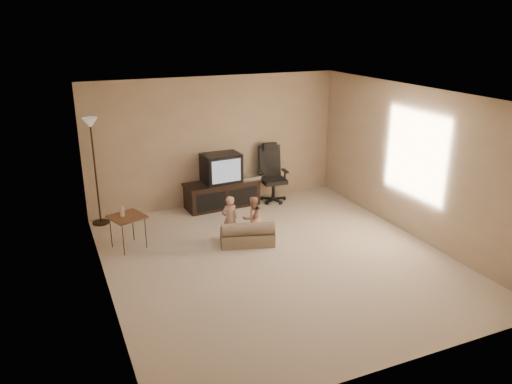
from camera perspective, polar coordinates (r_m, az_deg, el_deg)
floor at (r=7.75m, az=2.40°, el=-7.66°), size 5.50×5.50×0.00m
room_shell at (r=7.19m, az=2.57°, el=3.20°), size 5.50×5.50×5.50m
tv_stand at (r=9.71m, az=-3.88°, el=0.82°), size 1.52×0.63×1.07m
office_chair at (r=10.04m, az=1.84°, el=1.32°), size 0.58×0.61×1.16m
side_table at (r=8.16m, az=-14.59°, el=-2.78°), size 0.63×0.63×0.74m
floor_lamp at (r=9.03m, az=-18.16°, el=4.82°), size 0.30×0.30×1.92m
child_sofa at (r=8.15m, az=-0.98°, el=-4.91°), size 0.96×0.71×0.42m
toddler_left at (r=8.19m, az=-3.04°, el=-3.08°), size 0.31×0.24×0.79m
toddler_right at (r=8.26m, az=-0.39°, el=-3.01°), size 0.37×0.20×0.75m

